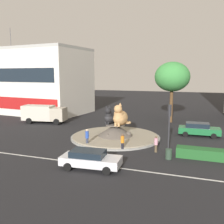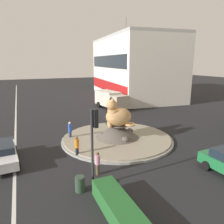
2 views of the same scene
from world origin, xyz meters
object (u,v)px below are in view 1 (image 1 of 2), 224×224
at_px(cat_statue_calico, 120,117).
at_px(litter_bin, 169,154).
at_px(pedestrian_orange_shirt, 122,142).
at_px(hatchback_near_shophouse, 90,159).
at_px(shophouse_block, 27,81).
at_px(broadleaf_tree_behind_island, 172,77).
at_px(traffic_light_mast, 169,120).
at_px(delivery_box_truck, 44,113).
at_px(pedestrian_pink_shirt, 156,144).
at_px(pedestrian_blue_shirt, 87,137).
at_px(sedan_on_far_lane, 199,129).
at_px(cat_statue_black, 110,117).

xyz_separation_m(cat_statue_calico, litter_bin, (6.08, -5.09, -2.13)).
bearing_deg(litter_bin, pedestrian_orange_shirt, 167.65).
xyz_separation_m(pedestrian_orange_shirt, litter_bin, (4.54, -0.99, -0.44)).
relative_size(pedestrian_orange_shirt, hatchback_near_shophouse, 0.34).
xyz_separation_m(shophouse_block, pedestrian_orange_shirt, (25.38, -18.45, -5.17)).
height_order(broadleaf_tree_behind_island, pedestrian_orange_shirt, broadleaf_tree_behind_island).
xyz_separation_m(broadleaf_tree_behind_island, pedestrian_orange_shirt, (-2.84, -16.26, -6.05)).
distance_m(traffic_light_mast, delivery_box_truck, 21.86).
relative_size(pedestrian_pink_shirt, pedestrian_blue_shirt, 0.89).
bearing_deg(traffic_light_mast, delivery_box_truck, 59.34).
height_order(pedestrian_blue_shirt, hatchback_near_shophouse, pedestrian_blue_shirt).
bearing_deg(traffic_light_mast, pedestrian_pink_shirt, 58.33).
distance_m(broadleaf_tree_behind_island, hatchback_near_shophouse, 22.73).
distance_m(traffic_light_mast, sedan_on_far_lane, 9.30).
bearing_deg(sedan_on_far_lane, pedestrian_orange_shirt, -131.01).
height_order(pedestrian_pink_shirt, sedan_on_far_lane, sedan_on_far_lane).
xyz_separation_m(cat_statue_black, shophouse_block, (-22.47, 13.95, 3.63)).
bearing_deg(hatchback_near_shophouse, cat_statue_calico, 88.44).
relative_size(pedestrian_blue_shirt, sedan_on_far_lane, 0.37).
relative_size(hatchback_near_shophouse, litter_bin, 5.40).
distance_m(cat_statue_calico, traffic_light_mast, 7.27).
bearing_deg(pedestrian_pink_shirt, litter_bin, -127.70).
relative_size(pedestrian_pink_shirt, hatchback_near_shophouse, 0.33).
bearing_deg(sedan_on_far_lane, traffic_light_mast, -108.54).
height_order(cat_statue_calico, pedestrian_orange_shirt, cat_statue_calico).
distance_m(traffic_light_mast, broadleaf_tree_behind_island, 16.78).
height_order(traffic_light_mast, pedestrian_blue_shirt, traffic_light_mast).
xyz_separation_m(pedestrian_blue_shirt, sedan_on_far_lane, (10.90, 8.22, -0.11)).
distance_m(cat_statue_calico, litter_bin, 8.21).
relative_size(traffic_light_mast, pedestrian_orange_shirt, 2.80).
distance_m(pedestrian_pink_shirt, sedan_on_far_lane, 8.85).
relative_size(broadleaf_tree_behind_island, litter_bin, 10.24).
bearing_deg(hatchback_near_shophouse, litter_bin, 32.83).
distance_m(traffic_light_mast, pedestrian_pink_shirt, 2.81).
distance_m(hatchback_near_shophouse, delivery_box_truck, 20.36).
relative_size(traffic_light_mast, delivery_box_truck, 0.68).
height_order(sedan_on_far_lane, hatchback_near_shophouse, sedan_on_far_lane).
bearing_deg(hatchback_near_shophouse, pedestrian_pink_shirt, 49.54).
bearing_deg(pedestrian_blue_shirt, pedestrian_orange_shirt, -178.22).
height_order(cat_statue_black, pedestrian_blue_shirt, cat_statue_black).
relative_size(broadleaf_tree_behind_island, sedan_on_far_lane, 1.91).
bearing_deg(pedestrian_pink_shirt, sedan_on_far_lane, -14.77).
relative_size(traffic_light_mast, broadleaf_tree_behind_island, 0.51).
relative_size(shophouse_block, sedan_on_far_lane, 5.23).
xyz_separation_m(shophouse_block, litter_bin, (29.92, -19.45, -5.60)).
bearing_deg(pedestrian_pink_shirt, cat_statue_black, 67.79).
height_order(broadleaf_tree_behind_island, litter_bin, broadleaf_tree_behind_island).
height_order(shophouse_block, pedestrian_pink_shirt, shophouse_block).
bearing_deg(hatchback_near_shophouse, shophouse_block, 131.22).
bearing_deg(broadleaf_tree_behind_island, shophouse_block, 175.56).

